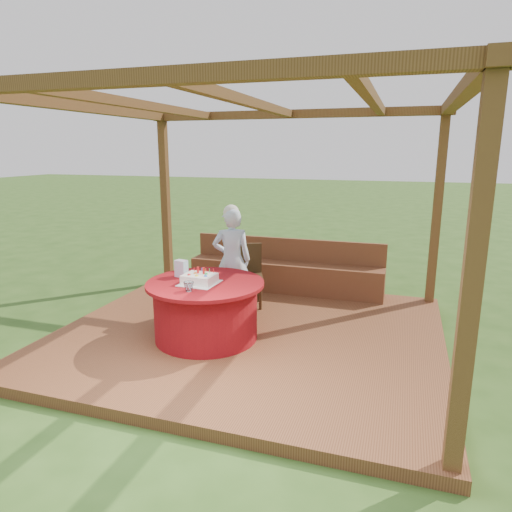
# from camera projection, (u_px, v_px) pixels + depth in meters

# --- Properties ---
(ground) EXTENTS (60.00, 60.00, 0.00)m
(ground) POSITION_uv_depth(u_px,v_px,m) (250.00, 340.00, 5.59)
(ground) COLOR #2A4C19
(ground) RESTS_ON ground
(deck) EXTENTS (4.50, 4.00, 0.12)m
(deck) POSITION_uv_depth(u_px,v_px,m) (250.00, 335.00, 5.58)
(deck) COLOR brown
(deck) RESTS_ON ground
(pergola) EXTENTS (4.50, 4.00, 2.72)m
(pergola) POSITION_uv_depth(u_px,v_px,m) (249.00, 137.00, 5.04)
(pergola) COLOR brown
(pergola) RESTS_ON deck
(bench) EXTENTS (3.00, 0.42, 0.80)m
(bench) POSITION_uv_depth(u_px,v_px,m) (285.00, 274.00, 7.09)
(bench) COLOR brown
(bench) RESTS_ON deck
(table) EXTENTS (1.35, 1.35, 0.68)m
(table) POSITION_uv_depth(u_px,v_px,m) (206.00, 310.00, 5.28)
(table) COLOR maroon
(table) RESTS_ON deck
(chair) EXTENTS (0.54, 0.54, 0.86)m
(chair) POSITION_uv_depth(u_px,v_px,m) (247.00, 272.00, 6.41)
(chair) COLOR #392612
(chair) RESTS_ON deck
(elderly_woman) EXTENTS (0.60, 0.51, 1.45)m
(elderly_woman) POSITION_uv_depth(u_px,v_px,m) (232.00, 258.00, 6.12)
(elderly_woman) COLOR #A9D0FB
(elderly_woman) RESTS_ON deck
(birthday_cake) EXTENTS (0.42, 0.42, 0.18)m
(birthday_cake) POSITION_uv_depth(u_px,v_px,m) (199.00, 279.00, 5.13)
(birthday_cake) COLOR white
(birthday_cake) RESTS_ON table
(gift_bag) EXTENTS (0.16, 0.12, 0.20)m
(gift_bag) POSITION_uv_depth(u_px,v_px,m) (181.00, 269.00, 5.39)
(gift_bag) COLOR #EA97CF
(gift_bag) RESTS_ON table
(drinking_glass) EXTENTS (0.12, 0.12, 0.10)m
(drinking_glass) POSITION_uv_depth(u_px,v_px,m) (189.00, 287.00, 4.85)
(drinking_glass) COLOR white
(drinking_glass) RESTS_ON table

